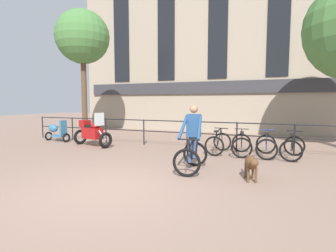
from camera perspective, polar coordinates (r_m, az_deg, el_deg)
name	(u,v)px	position (r m, az deg, el deg)	size (l,w,h in m)	color
ground_plane	(108,188)	(5.65, -12.88, -13.12)	(60.00, 60.00, 0.00)	#8E7060
canal_railing	(187,130)	(10.12, 4.17, -0.77)	(15.05, 0.05, 1.05)	black
building_facade	(219,33)	(16.17, 11.05, 19.32)	(18.00, 0.72, 11.49)	gray
cyclist_with_bike	(192,141)	(6.82, 5.31, -3.24)	(0.79, 1.23, 1.70)	black
dog	(251,163)	(6.20, 17.68, -7.74)	(0.39, 0.96, 0.58)	brown
parked_motorcycle	(92,132)	(10.90, -16.22, -1.31)	(1.82, 1.03, 1.35)	black
parked_bicycle_near_lamp	(218,143)	(9.20, 10.92, -3.66)	(0.73, 1.15, 0.86)	black
parked_bicycle_mid_left	(242,144)	(9.08, 15.72, -3.88)	(0.79, 1.18, 0.86)	black
parked_bicycle_mid_right	(266,146)	(9.03, 20.60, -4.07)	(0.71, 1.14, 0.86)	black
parked_bicycle_far_end	(293,147)	(9.05, 25.50, -4.23)	(0.82, 1.19, 0.86)	black
parked_scooter	(56,131)	(12.81, -23.12, -1.03)	(1.32, 0.56, 0.96)	black
tree_canalside_left	(83,38)	(14.33, -18.09, 17.80)	(2.63, 2.63, 6.30)	brown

